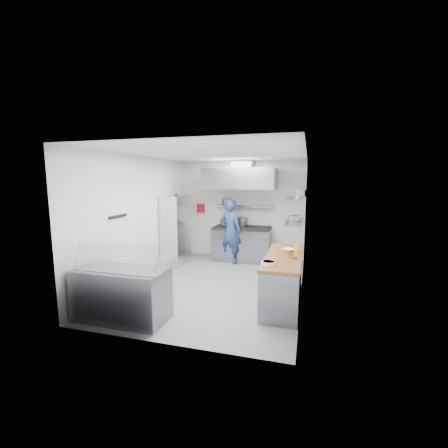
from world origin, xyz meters
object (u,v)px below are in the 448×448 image
(wire_rack, at_px, (176,230))
(gas_range, at_px, (242,244))
(chef, at_px, (231,231))
(display_case, at_px, (122,294))

(wire_rack, bearing_deg, gas_range, 27.78)
(gas_range, relative_size, wire_rack, 0.86)
(gas_range, distance_m, wire_rack, 1.90)
(gas_range, bearing_deg, chef, -123.70)
(wire_rack, height_order, display_case, wire_rack)
(chef, distance_m, wire_rack, 1.48)
(wire_rack, bearing_deg, chef, 19.80)
(gas_range, distance_m, chef, 0.61)
(chef, relative_size, wire_rack, 0.95)
(gas_range, bearing_deg, display_case, -105.02)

